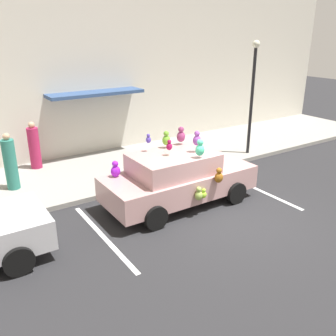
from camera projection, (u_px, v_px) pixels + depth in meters
name	position (u px, v px, depth m)	size (l,w,h in m)	color
ground_plane	(231.00, 218.00, 9.83)	(60.00, 60.00, 0.00)	#262628
sidewalk	(140.00, 163.00, 13.71)	(24.00, 4.00, 0.15)	gray
storefront_building	(111.00, 73.00, 14.29)	(24.00, 1.25, 6.40)	beige
parking_stripe_front	(256.00, 189.00, 11.63)	(0.12, 3.60, 0.01)	silver
parking_stripe_rear	(103.00, 236.00, 8.92)	(0.12, 3.60, 0.01)	silver
plush_covered_car	(178.00, 178.00, 10.36)	(4.40, 2.12, 2.15)	tan
teddy_bear_on_sidewalk	(183.00, 154.00, 13.33)	(0.38, 0.32, 0.73)	beige
street_lamp_post	(253.00, 87.00, 13.71)	(0.28, 0.28, 4.27)	black
pedestrian_near_shopfront	(34.00, 147.00, 12.75)	(0.38, 0.38, 1.66)	#A8224C
pedestrian_walking_past	(10.00, 164.00, 11.01)	(0.38, 0.38, 1.76)	#2D7A6B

